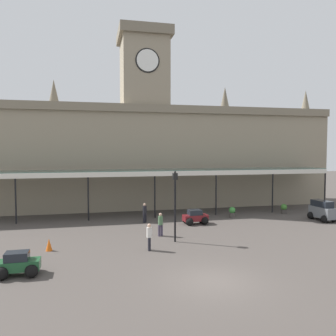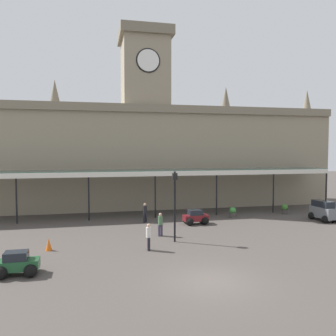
% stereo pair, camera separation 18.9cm
% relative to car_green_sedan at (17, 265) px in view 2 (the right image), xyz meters
% --- Properties ---
extents(ground_plane, '(140.00, 140.00, 0.00)m').
position_rel_car_green_sedan_xyz_m(ground_plane, '(9.15, -2.80, -0.50)').
color(ground_plane, '#4C4440').
extents(station_building, '(41.42, 5.81, 18.92)m').
position_rel_car_green_sedan_xyz_m(station_building, '(9.15, 18.94, 5.64)').
color(station_building, gray).
rests_on(station_building, ground).
extents(entrance_canopy, '(35.68, 3.26, 4.32)m').
position_rel_car_green_sedan_xyz_m(entrance_canopy, '(9.15, 13.81, 3.66)').
color(entrance_canopy, '#38564C').
rests_on(entrance_canopy, ground).
extents(car_green_sedan, '(2.06, 1.54, 1.19)m').
position_rel_car_green_sedan_xyz_m(car_green_sedan, '(0.00, 0.00, 0.00)').
color(car_green_sedan, '#1E512D').
rests_on(car_green_sedan, ground).
extents(car_grey_van, '(1.69, 2.45, 1.77)m').
position_rel_car_green_sedan_xyz_m(car_grey_van, '(23.27, 8.10, 0.30)').
color(car_grey_van, slate).
rests_on(car_grey_van, ground).
extents(car_maroon_sedan, '(2.11, 1.61, 1.19)m').
position_rel_car_green_sedan_xyz_m(car_maroon_sedan, '(11.98, 9.20, 0.00)').
color(car_maroon_sedan, maroon).
rests_on(car_maroon_sedan, ground).
extents(pedestrian_crossing_forecourt, '(0.37, 0.34, 1.67)m').
position_rel_car_green_sedan_xyz_m(pedestrian_crossing_forecourt, '(8.37, 5.98, 0.41)').
color(pedestrian_crossing_forecourt, '#3F384C').
rests_on(pedestrian_crossing_forecourt, ground).
extents(pedestrian_near_entrance, '(0.34, 0.34, 1.67)m').
position_rel_car_green_sedan_xyz_m(pedestrian_near_entrance, '(7.92, 10.58, 0.41)').
color(pedestrian_near_entrance, black).
rests_on(pedestrian_near_entrance, ground).
extents(pedestrian_beside_cars, '(0.34, 0.39, 1.67)m').
position_rel_car_green_sedan_xyz_m(pedestrian_beside_cars, '(7.02, 2.72, 0.41)').
color(pedestrian_beside_cars, black).
rests_on(pedestrian_beside_cars, ground).
extents(victorian_lamppost, '(0.30, 0.30, 4.79)m').
position_rel_car_green_sedan_xyz_m(victorian_lamppost, '(9.03, 4.27, 2.48)').
color(victorian_lamppost, black).
rests_on(victorian_lamppost, ground).
extents(traffic_cone, '(0.40, 0.40, 0.75)m').
position_rel_car_green_sedan_xyz_m(traffic_cone, '(0.97, 3.97, -0.13)').
color(traffic_cone, orange).
rests_on(traffic_cone, ground).
extents(planter_by_canopy, '(0.60, 0.60, 0.96)m').
position_rel_car_green_sedan_xyz_m(planter_by_canopy, '(16.13, 11.16, -0.01)').
color(planter_by_canopy, '#47423D').
rests_on(planter_by_canopy, ground).
extents(planter_near_kerb, '(0.60, 0.60, 0.96)m').
position_rel_car_green_sedan_xyz_m(planter_near_kerb, '(21.71, 11.63, -0.01)').
color(planter_near_kerb, '#47423D').
rests_on(planter_near_kerb, ground).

